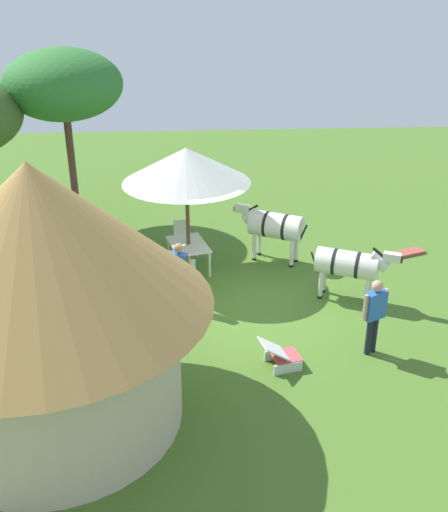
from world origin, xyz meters
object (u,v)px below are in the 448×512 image
(standing_watcher, at_px, (374,310))
(guest_beside_umbrella, at_px, (179,269))
(zebra_toward_hut, at_px, (274,226))
(acacia_tree_left_background, at_px, (63,85))
(patio_chair_east_end, at_px, (182,234))
(shade_umbrella, at_px, (186,165))
(patio_chair_near_lawn, at_px, (187,272))
(thatched_hut, at_px, (43,286))
(zebra_nearest_camera, at_px, (349,265))
(patio_dining_table, at_px, (188,247))
(striped_lounge_chair, at_px, (281,355))
(zebra_by_umbrella, at_px, (100,248))

(standing_watcher, bearing_deg, guest_beside_umbrella, 124.17)
(zebra_toward_hut, height_order, acacia_tree_left_background, acacia_tree_left_background)
(patio_chair_east_end, relative_size, standing_watcher, 0.53)
(shade_umbrella, bearing_deg, patio_chair_near_lawn, 177.38)
(thatched_hut, bearing_deg, acacia_tree_left_background, 7.00)
(thatched_hut, height_order, acacia_tree_left_background, acacia_tree_left_background)
(standing_watcher, bearing_deg, zebra_nearest_camera, 61.43)
(thatched_hut, relative_size, zebra_nearest_camera, 2.79)
(patio_dining_table, xyz_separation_m, striped_lounge_chair, (-4.56, -1.79, -0.40))
(shade_umbrella, xyz_separation_m, acacia_tree_left_background, (3.66, 3.51, 1.40))
(patio_chair_near_lawn, height_order, zebra_toward_hut, zebra_toward_hut)
(patio_chair_near_lawn, relative_size, standing_watcher, 0.53)
(acacia_tree_left_background, bearing_deg, zebra_by_umbrella, -163.53)
(zebra_by_umbrella, bearing_deg, patio_dining_table, -30.39)
(shade_umbrella, xyz_separation_m, zebra_by_umbrella, (-0.77, 2.20, -1.85))
(patio_dining_table, height_order, zebra_by_umbrella, zebra_by_umbrella)
(shade_umbrella, xyz_separation_m, striped_lounge_chair, (-4.56, -1.79, -2.62))
(patio_dining_table, xyz_separation_m, zebra_nearest_camera, (-1.92, -3.81, 0.28))
(guest_beside_umbrella, relative_size, striped_lounge_chair, 1.80)
(zebra_by_umbrella, bearing_deg, zebra_nearest_camera, -60.53)
(striped_lounge_chair, xyz_separation_m, zebra_nearest_camera, (2.65, -2.02, 0.68))
(thatched_hut, height_order, patio_dining_table, thatched_hut)
(zebra_nearest_camera, distance_m, zebra_by_umbrella, 6.12)
(zebra_by_umbrella, bearing_deg, shade_umbrella, -30.39)
(guest_beside_umbrella, height_order, zebra_nearest_camera, guest_beside_umbrella)
(patio_chair_near_lawn, bearing_deg, thatched_hut, -113.88)
(patio_dining_table, height_order, patio_chair_east_end, patio_chair_east_end)
(striped_lounge_chair, xyz_separation_m, acacia_tree_left_background, (8.23, 5.30, 4.02))
(acacia_tree_left_background, bearing_deg, zebra_toward_hut, -119.18)
(zebra_by_umbrella, height_order, acacia_tree_left_background, acacia_tree_left_background)
(guest_beside_umbrella, relative_size, standing_watcher, 0.96)
(guest_beside_umbrella, distance_m, zebra_nearest_camera, 4.04)
(guest_beside_umbrella, bearing_deg, zebra_nearest_camera, 27.48)
(shade_umbrella, distance_m, patio_chair_east_end, 2.65)
(zebra_toward_hut, bearing_deg, shade_umbrella, 127.54)
(shade_umbrella, distance_m, zebra_nearest_camera, 4.68)
(thatched_hut, height_order, guest_beside_umbrella, thatched_hut)
(guest_beside_umbrella, xyz_separation_m, zebra_toward_hut, (2.39, -2.56, 0.04))
(standing_watcher, xyz_separation_m, zebra_toward_hut, (4.61, 1.40, 0.00))
(patio_dining_table, xyz_separation_m, zebra_by_umbrella, (-0.77, 2.20, 0.37))
(zebra_nearest_camera, relative_size, zebra_toward_hut, 1.04)
(patio_chair_near_lawn, xyz_separation_m, zebra_nearest_camera, (-0.70, -3.86, 0.41))
(zebra_nearest_camera, distance_m, acacia_tree_left_background, 9.79)
(patio_chair_near_lawn, distance_m, patio_chair_east_end, 2.43)
(patio_chair_near_lawn, distance_m, guest_beside_umbrella, 0.92)
(guest_beside_umbrella, xyz_separation_m, zebra_nearest_camera, (0.08, -4.04, -0.05))
(shade_umbrella, bearing_deg, guest_beside_umbrella, 173.44)
(patio_dining_table, bearing_deg, striped_lounge_chair, -158.58)
(guest_beside_umbrella, xyz_separation_m, standing_watcher, (-2.22, -3.96, 0.04))
(striped_lounge_chair, bearing_deg, patio_dining_table, -172.23)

